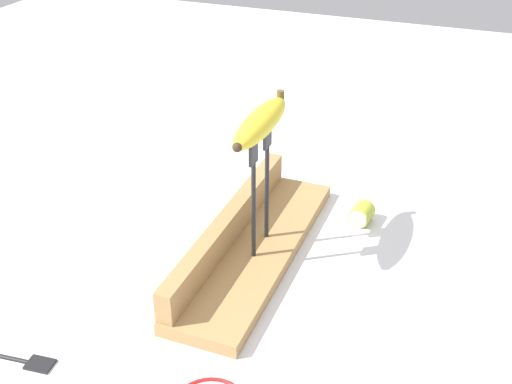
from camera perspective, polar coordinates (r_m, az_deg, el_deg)
The scene contains 7 objects.
ground_plane at distance 1.07m, azimuth -0.00°, elevation -5.64°, with size 3.00×3.00×0.00m, color silver.
wooden_board at distance 1.06m, azimuth -0.00°, elevation -5.18°, with size 0.46×0.12×0.02m, color #A87F4C.
board_backstop at distance 1.06m, azimuth -2.46°, elevation -3.02°, with size 0.45×0.03×0.05m, color #A87F4C.
fork_stand_center at distance 0.99m, azimuth 0.39°, elevation 0.91°, with size 0.08×0.01×0.20m.
banana_raised_center at distance 0.94m, azimuth 0.41°, elevation 6.21°, with size 0.19×0.04×0.04m.
fork_fallen_near at distance 0.95m, azimuth -21.31°, elevation -13.44°, with size 0.04×0.19×0.01m.
banana_chunk_near at distance 1.15m, azimuth 9.37°, elevation -1.94°, with size 0.04×0.04×0.04m.
Camera 1 is at (-0.81, -0.31, 0.62)m, focal length 44.97 mm.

